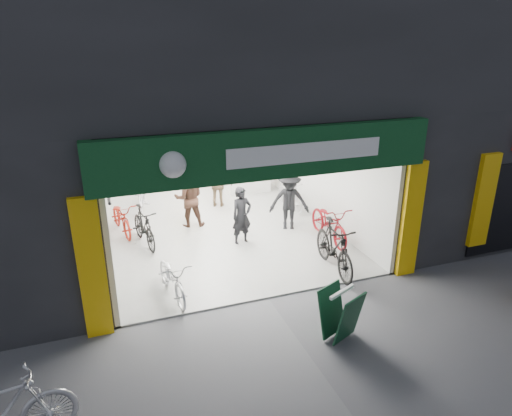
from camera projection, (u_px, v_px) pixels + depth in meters
ground at (269, 299)px, 9.26m from camera, size 60.00×60.00×0.00m
building at (234, 63)px, 12.40m from camera, size 17.00×10.27×8.00m
bike_left_front at (172, 278)px, 9.19m from camera, size 0.78×1.70×0.86m
bike_left_midfront at (144, 227)px, 11.47m from camera, size 0.76×1.74×1.01m
bike_left_midback at (122, 217)px, 12.18m from camera, size 0.88×1.80×0.90m
bike_left_back at (141, 194)px, 13.72m from camera, size 0.80×1.83×1.07m
bike_right_front at (334, 247)px, 10.15m from camera, size 0.73×2.01×1.18m
bike_right_mid at (329, 222)px, 11.73m from camera, size 0.72×1.93×1.01m
bike_right_back at (290, 195)px, 13.86m from camera, size 0.56×1.60×0.95m
customer_a at (242, 216)px, 11.44m from camera, size 0.62×0.48×1.52m
customer_b at (189, 198)px, 12.48m from camera, size 0.91×0.76×1.67m
customer_c at (289, 201)px, 12.26m from camera, size 1.21×0.95×1.65m
customer_d at (218, 184)px, 13.93m from camera, size 0.95×0.67×1.49m
sandwich_board at (340, 313)px, 7.89m from camera, size 0.79×0.80×0.93m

